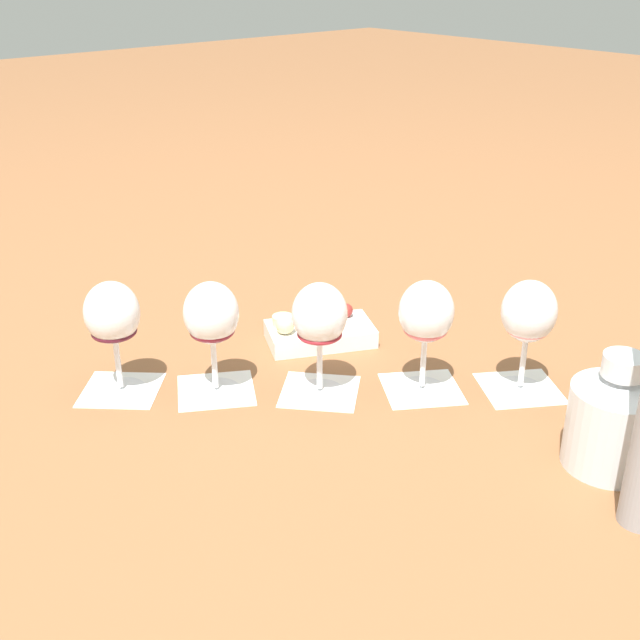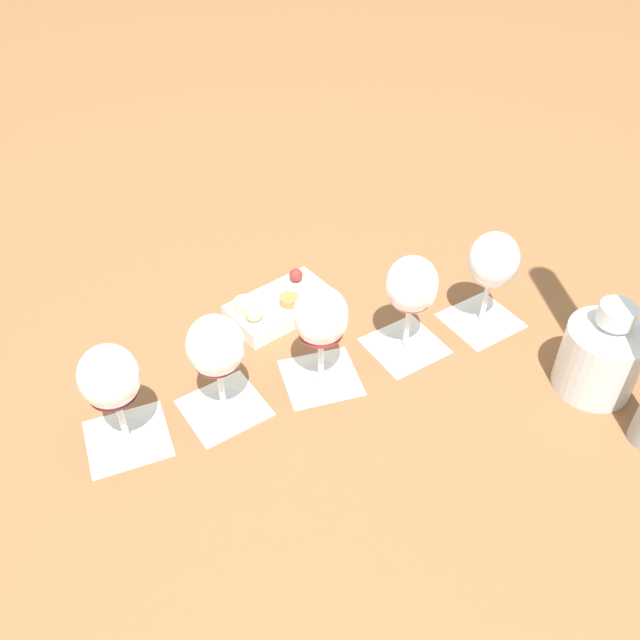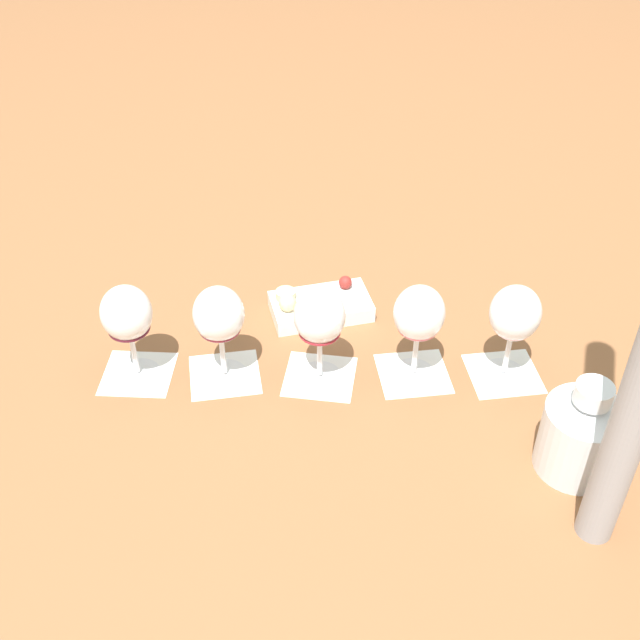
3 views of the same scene
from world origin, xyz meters
name	(u,v)px [view 1 (image 1 of 3)]	position (x,y,z in m)	size (l,w,h in m)	color
ground_plane	(320,392)	(0.00, 0.00, 0.00)	(8.00, 8.00, 0.00)	brown
tasting_card_0	(520,388)	(-0.19, -0.23, 0.00)	(0.15, 0.15, 0.00)	white
tasting_card_1	(422,388)	(-0.09, -0.12, 0.00)	(0.15, 0.15, 0.00)	white
tasting_card_2	(320,393)	(0.00, 0.00, 0.00)	(0.15, 0.15, 0.00)	white
tasting_card_3	(216,390)	(0.10, 0.11, 0.00)	(0.15, 0.15, 0.00)	white
tasting_card_4	(121,390)	(0.20, 0.22, 0.00)	(0.15, 0.15, 0.00)	white
wine_glass_0	(528,317)	(-0.19, -0.23, 0.12)	(0.08, 0.08, 0.17)	white
wine_glass_1	(426,317)	(-0.09, -0.12, 0.12)	(0.08, 0.08, 0.17)	white
wine_glass_2	(320,321)	(0.00, 0.00, 0.12)	(0.08, 0.08, 0.17)	white
wine_glass_3	(212,319)	(0.10, 0.11, 0.12)	(0.08, 0.08, 0.17)	white
wine_glass_4	(113,318)	(0.20, 0.22, 0.12)	(0.08, 0.08, 0.17)	white
ceramic_vase	(614,418)	(-0.37, -0.16, 0.07)	(0.11, 0.11, 0.15)	silver
snack_dish	(318,332)	(0.12, -0.10, 0.02)	(0.16, 0.19, 0.06)	white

